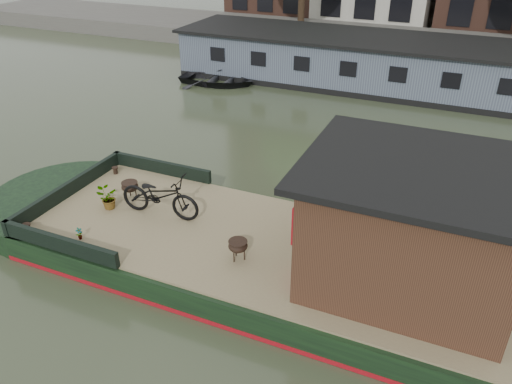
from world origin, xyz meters
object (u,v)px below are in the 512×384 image
at_px(brazier_rear, 130,190).
at_px(dinghy, 217,76).
at_px(brazier_front, 238,250).
at_px(cabin, 411,225).
at_px(bicycle, 160,196).

xyz_separation_m(brazier_rear, dinghy, (-3.37, 10.99, -0.52)).
relative_size(brazier_front, dinghy, 0.13).
relative_size(cabin, brazier_rear, 8.89).
bearing_deg(bicycle, dinghy, 17.74).
bearing_deg(bicycle, brazier_rear, 68.85).
bearing_deg(cabin, brazier_rear, 176.01).
bearing_deg(bicycle, cabin, -95.01).
distance_m(bicycle, brazier_front, 2.51).
bearing_deg(brazier_front, cabin, 12.62).
distance_m(cabin, bicycle, 5.55).
relative_size(brazier_rear, dinghy, 0.13).
xyz_separation_m(cabin, bicycle, (-5.50, 0.12, -0.72)).
xyz_separation_m(bicycle, brazier_rear, (-1.10, 0.34, -0.29)).
distance_m(brazier_front, dinghy, 13.95).
relative_size(bicycle, brazier_front, 4.42).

